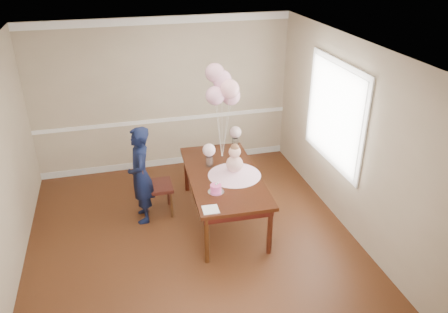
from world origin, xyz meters
TOP-DOWN VIEW (x-y plane):
  - floor at (0.00, 0.00)m, footprint 4.50×5.00m
  - ceiling at (0.00, 0.00)m, footprint 4.50×5.00m
  - wall_back at (0.00, 2.50)m, footprint 4.50×0.02m
  - wall_front at (0.00, -2.50)m, footprint 4.50×0.02m
  - wall_right at (2.25, 0.00)m, footprint 0.02×5.00m
  - chair_rail_trim at (0.00, 2.49)m, footprint 4.50×0.02m
  - crown_molding at (0.00, 2.49)m, footprint 4.50×0.02m
  - baseboard_trim at (0.00, 2.49)m, footprint 4.50×0.02m
  - window_frame at (2.23, 0.50)m, footprint 0.02×1.66m
  - window_blinds at (2.21, 0.50)m, footprint 0.01×1.50m
  - dining_table_top at (0.56, 0.53)m, footprint 1.10×2.07m
  - table_apron at (0.56, 0.53)m, footprint 0.99×1.96m
  - table_leg_fl at (0.10, -0.38)m, footprint 0.07×0.07m
  - table_leg_fr at (0.95, -0.42)m, footprint 0.07×0.07m
  - table_leg_bl at (0.18, 1.48)m, footprint 0.07×0.07m
  - table_leg_br at (1.03, 1.45)m, footprint 0.07×0.07m
  - baby_skirt at (0.71, 0.48)m, footprint 0.80×0.80m
  - baby_torso at (0.71, 0.48)m, footprint 0.24×0.24m
  - baby_head at (0.71, 0.48)m, footprint 0.17×0.17m
  - baby_hair at (0.71, 0.48)m, footprint 0.12×0.12m
  - cake_platter at (0.34, 0.09)m, footprint 0.23×0.23m
  - birthday_cake at (0.34, 0.09)m, footprint 0.16×0.16m
  - cake_flower_a at (0.34, 0.09)m, footprint 0.03×0.03m
  - cake_flower_b at (0.37, 0.10)m, footprint 0.03×0.03m
  - rose_vase_near at (0.43, 0.84)m, footprint 0.11×0.11m
  - roses_near at (0.43, 0.84)m, footprint 0.19×0.19m
  - rose_vase_far at (0.99, 1.38)m, footprint 0.11×0.11m
  - roses_far at (0.99, 1.38)m, footprint 0.19×0.19m
  - napkin at (0.17, -0.31)m, footprint 0.21×0.21m
  - balloon_weight at (0.69, 1.09)m, footprint 0.04×0.04m
  - balloon_a at (0.59, 1.09)m, footprint 0.28×0.28m
  - balloon_b at (0.79, 1.03)m, footprint 0.28×0.28m
  - balloon_c at (0.71, 1.19)m, footprint 0.28×0.28m
  - balloon_d at (0.61, 1.21)m, footprint 0.28×0.28m
  - balloon_e at (0.85, 1.16)m, footprint 0.28×0.28m
  - balloon_ribbon_a at (0.64, 1.09)m, footprint 0.09×0.01m
  - balloon_ribbon_b at (0.74, 1.06)m, footprint 0.10×0.06m
  - balloon_ribbon_c at (0.70, 1.14)m, footprint 0.03×0.10m
  - balloon_ribbon_d at (0.65, 1.15)m, footprint 0.08×0.11m
  - balloon_ribbon_e at (0.77, 1.12)m, footprint 0.15×0.07m
  - dining_chair_seat at (-0.37, 0.94)m, footprint 0.46×0.46m
  - chair_leg_fl at (-0.56, 0.76)m, footprint 0.04×0.04m
  - chair_leg_fr at (-0.19, 0.76)m, footprint 0.04×0.04m
  - chair_leg_bl at (-0.55, 1.13)m, footprint 0.04×0.04m
  - chair_leg_br at (-0.18, 1.13)m, footprint 0.04×0.04m
  - chair_back_post_l at (-0.58, 0.76)m, footprint 0.04×0.04m
  - chair_back_post_r at (-0.57, 1.13)m, footprint 0.04×0.04m
  - chair_slat_low at (-0.58, 0.95)m, footprint 0.04×0.41m
  - chair_slat_mid at (-0.58, 0.95)m, footprint 0.04×0.41m
  - chair_slat_top at (-0.58, 0.95)m, footprint 0.04×0.41m
  - woman at (-0.60, 0.84)m, footprint 0.38×0.55m

SIDE VIEW (x-z plane):
  - floor at x=0.00m, z-range 0.00..0.00m
  - baseboard_trim at x=0.00m, z-range 0.00..0.12m
  - chair_leg_fl at x=-0.56m, z-range 0.00..0.44m
  - chair_leg_fr at x=-0.19m, z-range 0.00..0.44m
  - chair_leg_bl at x=-0.55m, z-range 0.00..0.44m
  - chair_leg_br at x=-0.18m, z-range 0.00..0.44m
  - table_leg_fl at x=0.10m, z-range 0.00..0.71m
  - table_leg_fr at x=0.95m, z-range 0.00..0.71m
  - table_leg_bl at x=0.18m, z-range 0.00..0.71m
  - table_leg_br at x=1.03m, z-range 0.00..0.71m
  - dining_chair_seat at x=-0.37m, z-range 0.44..0.49m
  - chair_slat_low at x=-0.58m, z-range 0.61..0.66m
  - table_apron at x=0.56m, z-range 0.61..0.71m
  - dining_table_top at x=0.56m, z-range 0.71..0.76m
  - woman at x=-0.60m, z-range 0.00..1.49m
  - chair_back_post_l at x=-0.58m, z-range 0.47..1.05m
  - chair_back_post_r at x=-0.57m, z-range 0.47..1.05m
  - cake_platter at x=0.34m, z-range 0.76..0.77m
  - napkin at x=0.17m, z-range 0.76..0.77m
  - balloon_weight at x=0.69m, z-range 0.76..0.78m
  - chair_slat_mid at x=-0.58m, z-range 0.78..0.83m
  - baby_skirt at x=0.71m, z-range 0.76..0.86m
  - birthday_cake at x=0.34m, z-range 0.77..0.87m
  - rose_vase_near at x=0.43m, z-range 0.76..0.92m
  - rose_vase_far at x=0.99m, z-range 0.76..0.92m
  - cake_flower_a at x=0.34m, z-range 0.87..0.90m
  - cake_flower_b at x=0.37m, z-range 0.87..0.90m
  - chair_rail_trim at x=0.00m, z-range 0.86..0.94m
  - baby_torso at x=0.71m, z-range 0.82..1.06m
  - chair_slat_top at x=-0.58m, z-range 0.94..0.99m
  - roses_near at x=0.43m, z-range 0.93..1.12m
  - roses_far at x=0.99m, z-range 0.93..1.12m
  - baby_head at x=0.71m, z-range 1.05..1.22m
  - balloon_ribbon_e at x=0.77m, z-range 0.78..1.56m
  - baby_hair at x=0.71m, z-range 1.14..1.26m
  - balloon_ribbon_a at x=0.64m, z-range 0.77..1.62m
  - balloon_ribbon_b at x=0.74m, z-range 0.77..1.72m
  - balloon_ribbon_c at x=0.70m, z-range 0.77..1.82m
  - balloon_ribbon_d at x=0.65m, z-range 0.77..1.92m
  - wall_back at x=0.00m, z-range 0.00..2.70m
  - wall_front at x=0.00m, z-range 0.00..2.70m
  - wall_right at x=2.25m, z-range 0.00..2.70m
  - window_frame at x=2.23m, z-range 0.77..2.33m
  - window_blinds at x=2.21m, z-range 0.85..2.25m
  - balloon_e at x=0.85m, z-range 1.58..1.86m
  - balloon_a at x=0.59m, z-range 1.63..1.92m
  - balloon_b at x=0.79m, z-range 1.73..2.02m
  - balloon_c at x=0.71m, z-range 1.83..2.12m
  - balloon_d at x=0.61m, z-range 1.94..2.22m
  - crown_molding at x=0.00m, z-range 2.57..2.69m
  - ceiling at x=0.00m, z-range 2.69..2.71m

